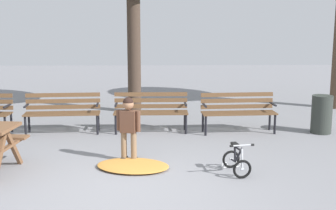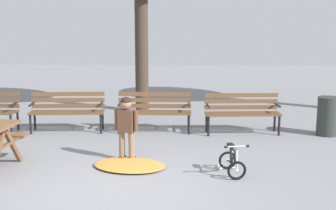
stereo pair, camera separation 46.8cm
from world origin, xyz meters
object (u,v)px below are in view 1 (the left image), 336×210
object	(u,v)px
park_bench_left	(63,109)
kids_bicycle	(236,161)
trash_bin	(322,114)
child_standing	(128,124)
park_bench_right	(151,109)
park_bench_far_right	(238,109)

from	to	relation	value
park_bench_left	kids_bicycle	xyz separation A→B (m)	(3.31, -2.73, -0.31)
kids_bicycle	trash_bin	size ratio (longest dim) A/B	0.74
child_standing	trash_bin	xyz separation A→B (m)	(4.04, 1.90, -0.26)
park_bench_left	park_bench_right	size ratio (longest dim) A/B	1.02
kids_bicycle	park_bench_far_right	bearing A→B (deg)	79.73
park_bench_left	park_bench_right	world-z (taller)	same
child_standing	kids_bicycle	distance (m)	1.94
park_bench_right	kids_bicycle	bearing A→B (deg)	-63.15
park_bench_right	park_bench_far_right	distance (m)	1.90
park_bench_right	park_bench_left	bearing A→B (deg)	-178.52
kids_bicycle	park_bench_left	bearing A→B (deg)	140.52
park_bench_right	kids_bicycle	size ratio (longest dim) A/B	2.65
child_standing	kids_bicycle	xyz separation A→B (m)	(1.76, -0.66, -0.47)
park_bench_left	kids_bicycle	bearing A→B (deg)	-39.48
park_bench_right	kids_bicycle	xyz separation A→B (m)	(1.41, -2.78, -0.31)
park_bench_left	trash_bin	size ratio (longest dim) A/B	1.98
park_bench_far_right	child_standing	distance (m)	3.03
park_bench_right	trash_bin	world-z (taller)	park_bench_right
park_bench_left	kids_bicycle	size ratio (longest dim) A/B	2.69
park_bench_left	kids_bicycle	world-z (taller)	park_bench_left
park_bench_far_right	park_bench_right	bearing A→B (deg)	177.45
kids_bicycle	park_bench_right	bearing A→B (deg)	116.85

